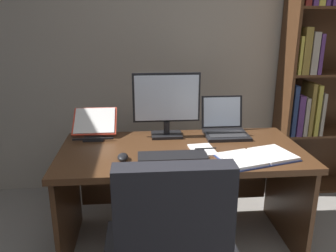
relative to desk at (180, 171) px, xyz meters
The scene contains 11 objects.
wall_back 1.28m from the desk, 77.21° to the left, with size 5.62×0.12×2.78m, color #A89E8E.
desk is the anchor object (origin of this frame).
bookshelf 1.59m from the desk, 27.50° to the left, with size 0.92×0.33×2.17m.
monitor 0.47m from the desk, 112.33° to the left, with size 0.48×0.16×0.46m.
laptop 0.47m from the desk, 28.68° to the left, with size 0.31×0.31×0.26m.
keyboard 0.32m from the desk, 108.04° to the right, with size 0.42×0.15×0.02m, color black.
computer_mouse 0.49m from the desk, 148.00° to the right, with size 0.06×0.10×0.04m, color black.
reading_stand_with_book 0.71m from the desk, 156.88° to the left, with size 0.31×0.28×0.18m.
open_binder 0.56m from the desk, 33.10° to the right, with size 0.51×0.38×0.02m.
notepad 0.27m from the desk, 42.82° to the right, with size 0.15×0.21×0.01m, color white.
pen 0.28m from the desk, 38.79° to the right, with size 0.01×0.01×0.14m, color black.
Camera 1 is at (-0.48, -0.65, 1.53)m, focal length 36.40 mm.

